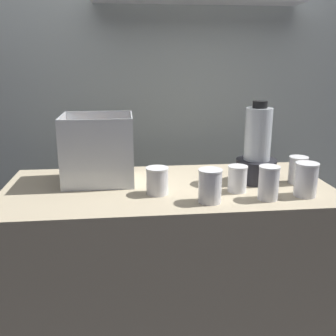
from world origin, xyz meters
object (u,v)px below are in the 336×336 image
(blender_pitcher, at_px, (257,152))
(juice_cup_beet_rightmost, at_px, (298,172))
(juice_cup_orange_middle, at_px, (237,180))
(juice_cup_carrot_far_right, at_px, (306,182))
(juice_cup_beet_far_left, at_px, (157,182))
(juice_cup_mango_right, at_px, (268,185))
(juice_cup_beet_left, at_px, (210,188))
(carrot_display_bin, at_px, (99,161))

(blender_pitcher, bearing_deg, juice_cup_beet_rightmost, -14.01)
(juice_cup_orange_middle, relative_size, juice_cup_carrot_far_right, 0.80)
(juice_cup_beet_far_left, xyz_separation_m, juice_cup_mango_right, (0.42, -0.11, 0.01))
(juice_cup_beet_far_left, bearing_deg, juice_cup_beet_left, -30.54)
(carrot_display_bin, distance_m, juice_cup_beet_left, 0.53)
(juice_cup_orange_middle, bearing_deg, blender_pitcher, 45.89)
(juice_cup_mango_right, bearing_deg, carrot_display_bin, 155.48)
(juice_cup_beet_far_left, xyz_separation_m, juice_cup_carrot_far_right, (0.58, -0.09, 0.01))
(juice_cup_beet_left, distance_m, juice_cup_beet_rightmost, 0.47)
(carrot_display_bin, bearing_deg, juice_cup_carrot_far_right, -18.84)
(juice_cup_mango_right, bearing_deg, juice_cup_orange_middle, 132.30)
(juice_cup_carrot_far_right, bearing_deg, carrot_display_bin, 161.16)
(blender_pitcher, height_order, juice_cup_mango_right, blender_pitcher)
(juice_cup_beet_far_left, relative_size, juice_cup_beet_left, 0.85)
(blender_pitcher, xyz_separation_m, juice_cup_beet_left, (-0.26, -0.23, -0.08))
(juice_cup_orange_middle, bearing_deg, juice_cup_beet_far_left, 179.03)
(juice_cup_beet_left, bearing_deg, juice_cup_beet_far_left, 149.46)
(juice_cup_beet_left, distance_m, juice_cup_carrot_far_right, 0.39)
(juice_cup_orange_middle, xyz_separation_m, juice_cup_beet_rightmost, (0.29, 0.08, 0.00))
(carrot_display_bin, relative_size, blender_pitcher, 0.85)
(blender_pitcher, distance_m, juice_cup_mango_right, 0.24)
(blender_pitcher, relative_size, juice_cup_orange_middle, 3.28)
(juice_cup_beet_left, height_order, juice_cup_orange_middle, juice_cup_beet_left)
(juice_cup_beet_left, distance_m, juice_cup_mango_right, 0.23)
(juice_cup_mango_right, xyz_separation_m, juice_cup_beet_rightmost, (0.20, 0.18, -0.01))
(juice_cup_beet_rightmost, bearing_deg, juice_cup_orange_middle, -164.87)
(juice_cup_mango_right, bearing_deg, juice_cup_beet_rightmost, 42.19)
(blender_pitcher, xyz_separation_m, juice_cup_beet_far_left, (-0.45, -0.12, -0.08))
(juice_cup_orange_middle, height_order, juice_cup_mango_right, juice_cup_mango_right)
(carrot_display_bin, height_order, juice_cup_beet_rightmost, carrot_display_bin)
(juice_cup_beet_far_left, xyz_separation_m, juice_cup_orange_middle, (0.33, -0.01, -0.00))
(juice_cup_orange_middle, bearing_deg, carrot_display_bin, 160.68)
(carrot_display_bin, relative_size, juice_cup_beet_far_left, 2.75)
(carrot_display_bin, height_order, juice_cup_beet_left, carrot_display_bin)
(juice_cup_beet_far_left, bearing_deg, juice_cup_mango_right, -14.35)
(juice_cup_beet_far_left, relative_size, juice_cup_carrot_far_right, 0.81)
(carrot_display_bin, bearing_deg, juice_cup_mango_right, -24.52)
(juice_cup_orange_middle, bearing_deg, juice_cup_mango_right, -47.70)
(blender_pitcher, xyz_separation_m, juice_cup_orange_middle, (-0.12, -0.12, -0.09))
(juice_cup_orange_middle, bearing_deg, juice_cup_carrot_far_right, -17.76)
(juice_cup_beet_rightmost, bearing_deg, juice_cup_mango_right, -137.81)
(blender_pitcher, xyz_separation_m, juice_cup_mango_right, (-0.03, -0.23, -0.07))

